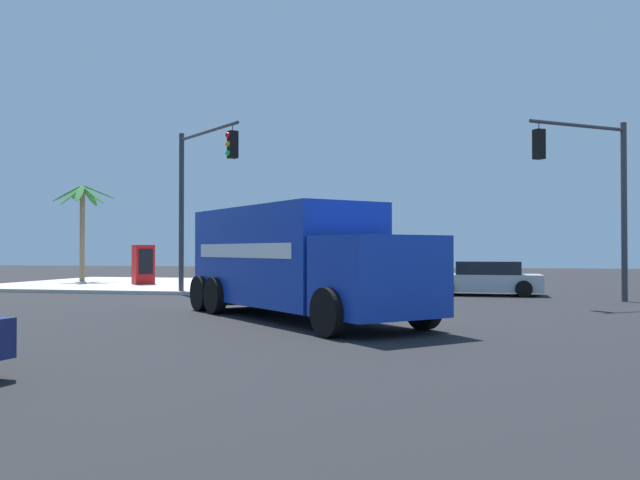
% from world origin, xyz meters
% --- Properties ---
extents(ground_plane, '(100.00, 100.00, 0.00)m').
position_xyz_m(ground_plane, '(0.00, 0.00, 0.00)').
color(ground_plane, black).
extents(sidewalk_corner_far, '(11.85, 11.85, 0.14)m').
position_xyz_m(sidewalk_corner_far, '(13.09, 13.09, 0.07)').
color(sidewalk_corner_far, beige).
rests_on(sidewalk_corner_far, ground).
extents(delivery_truck, '(7.73, 7.66, 2.86)m').
position_xyz_m(delivery_truck, '(-0.34, 1.33, 1.50)').
color(delivery_truck, '#1438AD').
rests_on(delivery_truck, ground).
extents(traffic_light_primary, '(2.50, 3.39, 6.09)m').
position_xyz_m(traffic_light_primary, '(6.75, -7.15, 3.99)').
color(traffic_light_primary, '#38383D').
rests_on(traffic_light_primary, ground).
extents(traffic_light_secondary, '(3.05, 3.52, 6.23)m').
position_xyz_m(traffic_light_secondary, '(6.69, 7.02, 4.25)').
color(traffic_light_secondary, '#38383D').
rests_on(traffic_light_secondary, sidewalk_corner_far).
extents(sedan_silver, '(2.06, 4.31, 1.31)m').
position_xyz_m(sedan_silver, '(9.76, -3.63, 0.63)').
color(sedan_silver, '#B7BABF').
rests_on(sedan_silver, ground).
extents(vending_machine_red, '(1.17, 1.17, 1.85)m').
position_xyz_m(vending_machine_red, '(11.96, 11.98, 1.07)').
color(vending_machine_red, red).
rests_on(vending_machine_red, sidewalk_corner_far).
extents(palm_tree_far, '(2.93, 3.01, 5.00)m').
position_xyz_m(palm_tree_far, '(13.92, 16.45, 3.65)').
color(palm_tree_far, '#7A6647').
rests_on(palm_tree_far, sidewalk_corner_far).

